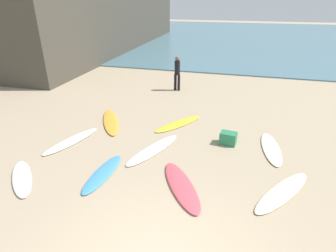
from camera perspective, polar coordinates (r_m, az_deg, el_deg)
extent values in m
cube|color=slate|center=(37.92, 14.43, 17.65)|extent=(120.00, 40.00, 0.08)
ellipsoid|color=#ECE9CD|center=(10.00, -19.35, -2.90)|extent=(1.13, 2.36, 0.08)
ellipsoid|color=#4494DC|center=(8.01, -13.34, -9.52)|extent=(0.56, 1.99, 0.08)
ellipsoid|color=#DC4E5A|center=(7.34, 2.80, -12.25)|extent=(1.68, 2.23, 0.09)
ellipsoid|color=yellow|center=(10.72, 2.21, 0.48)|extent=(1.70, 2.23, 0.06)
ellipsoid|color=gold|center=(11.10, -11.76, 0.92)|extent=(1.79, 2.50, 0.09)
ellipsoid|color=#EEE3CA|center=(9.60, 20.57, -4.35)|extent=(0.78, 2.27, 0.07)
ellipsoid|color=white|center=(8.59, -28.02, -9.46)|extent=(1.68, 1.71, 0.08)
ellipsoid|color=white|center=(8.93, -3.05, -4.88)|extent=(1.38, 2.49, 0.08)
ellipsoid|color=#EEE3CA|center=(7.71, 22.66, -12.49)|extent=(1.75, 2.29, 0.08)
cylinder|color=black|center=(14.72, 1.53, 9.06)|extent=(0.14, 0.14, 0.85)
cylinder|color=black|center=(14.64, 2.25, 8.96)|extent=(0.14, 0.14, 0.85)
cylinder|color=black|center=(14.48, 1.93, 11.97)|extent=(0.32, 0.32, 0.71)
sphere|color=brown|center=(14.38, 1.96, 13.79)|extent=(0.23, 0.23, 0.23)
cube|color=#287F51|center=(9.45, 12.37, -2.50)|extent=(0.58, 0.45, 0.42)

